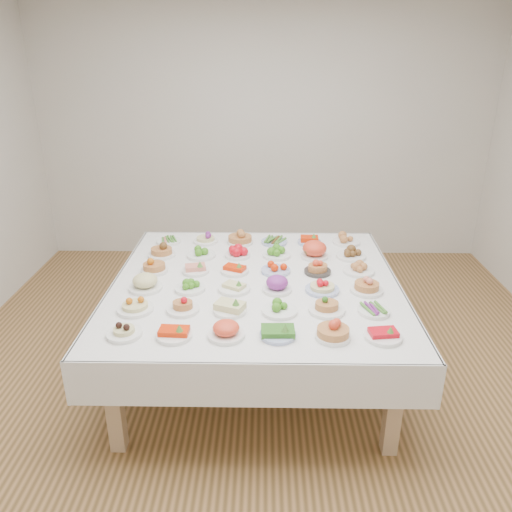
{
  "coord_description": "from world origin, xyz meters",
  "views": [
    {
      "loc": [
        0.0,
        -3.09,
        2.27
      ],
      "look_at": [
        -0.05,
        0.26,
        0.88
      ],
      "focal_mm": 35.0,
      "sensor_mm": 36.0,
      "label": 1
    }
  ],
  "objects_px": {
    "display_table": "(256,290)",
    "dish_35": "(346,239)",
    "dish_0": "(124,329)",
    "dish_18": "(154,264)"
  },
  "relations": [
    {
      "from": "display_table",
      "to": "dish_35",
      "type": "height_order",
      "value": "dish_35"
    },
    {
      "from": "dish_0",
      "to": "dish_18",
      "type": "xyz_separation_m",
      "value": [
        -0.01,
        0.88,
        0.02
      ]
    },
    {
      "from": "dish_0",
      "to": "dish_35",
      "type": "bearing_deg",
      "value": 44.92
    },
    {
      "from": "display_table",
      "to": "dish_18",
      "type": "bearing_deg",
      "value": 169.11
    },
    {
      "from": "dish_35",
      "to": "dish_0",
      "type": "bearing_deg",
      "value": -135.08
    },
    {
      "from": "dish_0",
      "to": "dish_18",
      "type": "height_order",
      "value": "dish_18"
    },
    {
      "from": "dish_18",
      "to": "display_table",
      "type": "bearing_deg",
      "value": -10.89
    },
    {
      "from": "display_table",
      "to": "dish_18",
      "type": "relative_size",
      "value": 10.28
    },
    {
      "from": "dish_0",
      "to": "dish_18",
      "type": "bearing_deg",
      "value": 90.49
    },
    {
      "from": "dish_35",
      "to": "display_table",
      "type": "bearing_deg",
      "value": -135.08
    }
  ]
}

